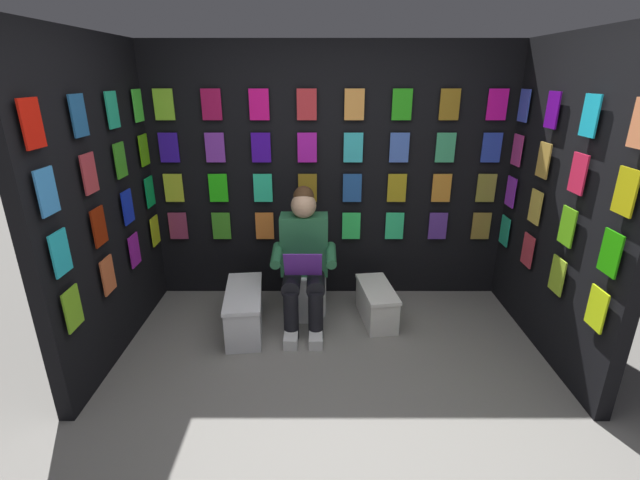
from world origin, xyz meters
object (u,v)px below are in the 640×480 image
at_px(comic_longbox_near, 376,303).
at_px(comic_longbox_far, 244,311).
at_px(person_reading, 304,259).
at_px(toilet, 305,277).

height_order(comic_longbox_near, comic_longbox_far, comic_longbox_far).
height_order(person_reading, comic_longbox_far, person_reading).
bearing_deg(person_reading, toilet, -90.01).
bearing_deg(comic_longbox_near, toilet, -24.15).
xyz_separation_m(toilet, person_reading, (-0.00, 0.23, 0.27)).
bearing_deg(comic_longbox_far, comic_longbox_near, -177.46).
relative_size(comic_longbox_near, comic_longbox_far, 0.83).
relative_size(person_reading, comic_longbox_near, 1.91).
distance_m(toilet, person_reading, 0.35).
relative_size(toilet, comic_longbox_near, 1.24).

